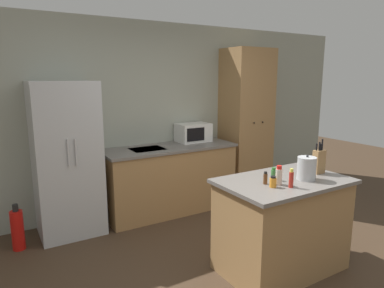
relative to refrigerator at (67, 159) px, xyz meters
name	(u,v)px	position (x,y,z in m)	size (l,w,h in m)	color
ground_plane	(256,284)	(1.21, -1.99, -0.91)	(14.00, 14.00, 0.00)	#423021
wall_back	(149,117)	(1.21, 0.34, 0.39)	(7.20, 0.06, 2.60)	#9EA393
refrigerator	(67,159)	(0.00, 0.00, 0.00)	(0.72, 0.65, 1.81)	#B7BABC
back_counter	(170,178)	(1.35, -0.01, -0.44)	(1.84, 0.68, 0.92)	#9E7547
pantry_cabinet	(246,123)	(2.72, 0.03, 0.23)	(0.70, 0.58, 2.28)	#9E7547
kitchen_island	(282,224)	(1.58, -1.90, -0.45)	(1.23, 0.78, 0.91)	#9E7547
microwave	(193,133)	(1.81, 0.13, 0.15)	(0.47, 0.34, 0.27)	white
knife_block	(319,161)	(2.03, -1.92, 0.13)	(0.12, 0.07, 0.34)	#9E7547
spice_bottle_tall_dark	(291,179)	(1.46, -2.10, 0.08)	(0.04, 0.04, 0.17)	#B2281E
spice_bottle_short_red	(279,176)	(1.42, -1.99, 0.09)	(0.06, 0.06, 0.18)	beige
spice_bottle_amber_oil	(265,178)	(1.34, -1.91, 0.06)	(0.04, 0.04, 0.11)	#563319
spice_bottle_green_herb	(274,174)	(1.48, -1.86, 0.06)	(0.05, 0.05, 0.12)	#337033
spice_bottle_pale_salt	(273,182)	(1.33, -2.01, 0.05)	(0.06, 0.06, 0.10)	orange
kettle	(307,168)	(1.76, -2.01, 0.11)	(0.17, 0.17, 0.24)	#B2B5B7
fire_extinguisher	(18,230)	(-0.59, -0.16, -0.68)	(0.13, 0.13, 0.52)	red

